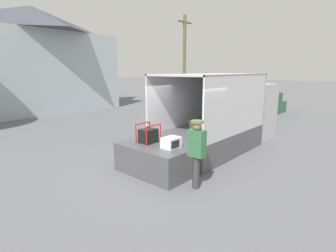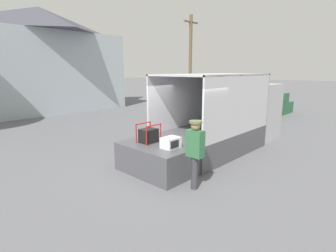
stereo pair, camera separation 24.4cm
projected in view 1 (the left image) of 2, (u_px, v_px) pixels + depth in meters
ground_plane at (172, 166)px, 8.43m from camera, size 160.00×160.00×0.00m
box_truck at (229, 120)px, 10.93m from camera, size 6.21×2.34×2.89m
tailgate_deck at (156, 159)px, 7.82m from camera, size 1.43×2.23×0.86m
microwave at (171, 143)px, 7.40m from camera, size 0.51×0.40×0.31m
portable_generator at (149, 135)px, 7.95m from camera, size 0.62×0.50×0.58m
worker_person at (197, 147)px, 6.60m from camera, size 0.32×0.44×1.80m
pickup_truck_green at (260, 106)px, 18.25m from camera, size 4.89×2.06×1.46m
house_backdrop at (36, 58)px, 19.87m from camera, size 10.37×7.59×7.64m
utility_pole at (184, 59)px, 23.20m from camera, size 1.80×0.28×7.68m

